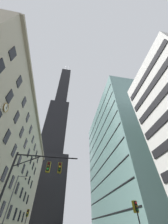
% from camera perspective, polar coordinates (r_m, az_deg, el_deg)
% --- Properties ---
extents(dark_skyscraper, '(25.60, 25.60, 181.62)m').
position_cam_1_polar(dark_skyscraper, '(107.16, -13.77, -12.63)').
color(dark_skyscraper, black).
rests_on(dark_skyscraper, ground).
extents(glass_office_midrise, '(18.59, 35.87, 40.58)m').
position_cam_1_polar(glass_office_midrise, '(48.50, 18.82, -18.21)').
color(glass_office_midrise, gray).
rests_on(glass_office_midrise, ground).
extents(traffic_signal_mast, '(6.77, 0.63, 7.39)m').
position_cam_1_polar(traffic_signal_mast, '(14.78, -20.80, -25.33)').
color(traffic_signal_mast, black).
rests_on(traffic_signal_mast, sidewalk_left).
extents(traffic_light_near_right, '(0.40, 0.63, 3.53)m').
position_cam_1_polar(traffic_light_near_right, '(17.43, 22.69, -35.65)').
color(traffic_light_near_right, black).
rests_on(traffic_light_near_right, sidewalk_right).
extents(traffic_light_far_left, '(0.40, 0.63, 3.92)m').
position_cam_1_polar(traffic_light_far_left, '(30.45, -24.51, -36.88)').
color(traffic_light_far_left, black).
rests_on(traffic_light_far_left, sidewalk_left).
extents(street_lamppost, '(1.84, 0.32, 8.32)m').
position_cam_1_polar(street_lamppost, '(27.09, -29.96, -31.09)').
color(street_lamppost, '#47474C').
rests_on(street_lamppost, sidewalk_left).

